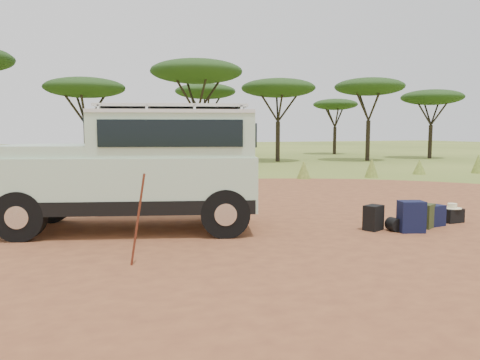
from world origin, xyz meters
name	(u,v)px	position (x,y,z in m)	size (l,w,h in m)	color
ground	(267,236)	(0.00, 0.00, 0.00)	(140.00, 140.00, 0.00)	#536724
dirt_clearing	(267,235)	(0.00, 0.00, 0.00)	(23.00, 23.00, 0.01)	brown
grass_fringe	(168,175)	(0.12, 8.67, 0.40)	(36.60, 1.60, 0.90)	#536724
acacia_treeline	(133,81)	(0.75, 19.81, 4.87)	(46.70, 13.20, 6.26)	black
safari_vehicle	(139,170)	(-2.15, 1.51, 1.21)	(5.46, 3.46, 2.50)	#B2D0B2
walking_staff	(138,220)	(-2.65, -1.14, 0.69)	(0.03, 0.03, 1.41)	maroon
backpack_black	(373,218)	(2.18, -0.37, 0.26)	(0.37, 0.28, 0.51)	black
backpack_navy	(411,217)	(2.77, -0.79, 0.31)	(0.48, 0.34, 0.62)	black
backpack_olive	(426,216)	(3.33, -0.59, 0.25)	(0.36, 0.26, 0.50)	#323F1D
duffel_navy	(434,216)	(3.65, -0.49, 0.22)	(0.40, 0.30, 0.45)	black
hard_case	(452,215)	(4.31, -0.35, 0.16)	(0.44, 0.31, 0.31)	black
stuff_sack	(394,225)	(2.52, -0.60, 0.14)	(0.27, 0.27, 0.27)	black
safari_hat	(452,207)	(4.31, -0.35, 0.35)	(0.39, 0.39, 0.11)	beige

